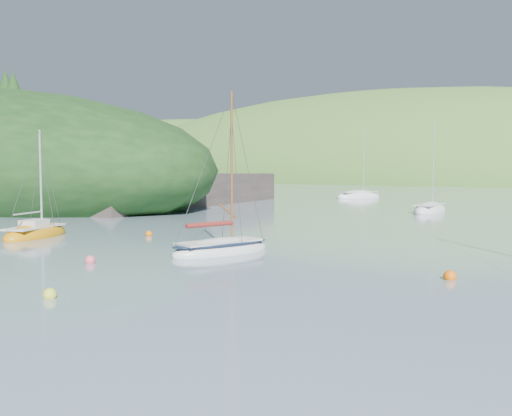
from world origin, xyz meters
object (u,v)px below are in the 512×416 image
Objects in this scene: distant_sloop_a at (430,211)px; distant_sloop_c at (358,197)px; daysailer_white at (221,249)px; sailboat_yellow at (36,234)px.

distant_sloop_c reaches higher than distant_sloop_a.
distant_sloop_c reaches higher than daysailer_white.
distant_sloop_a is (13.37, 33.66, -0.01)m from sailboat_yellow.
daysailer_white is 0.83× the size of distant_sloop_c.
distant_sloop_a is at bearing 105.34° from daysailer_white.
distant_sloop_a is 0.90× the size of distant_sloop_c.
daysailer_white is at bearing -91.74° from distant_sloop_a.
distant_sloop_a reaches higher than daysailer_white.
distant_sloop_a is at bearing -24.69° from distant_sloop_c.
daysailer_white is 32.08m from distant_sloop_a.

